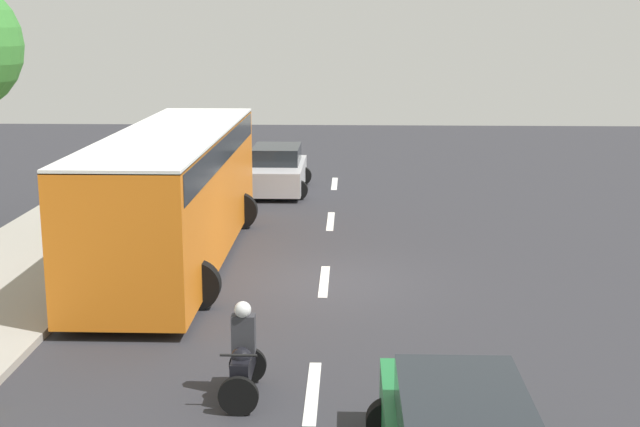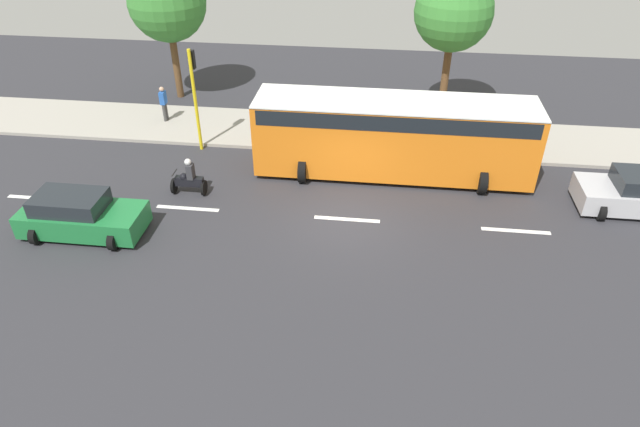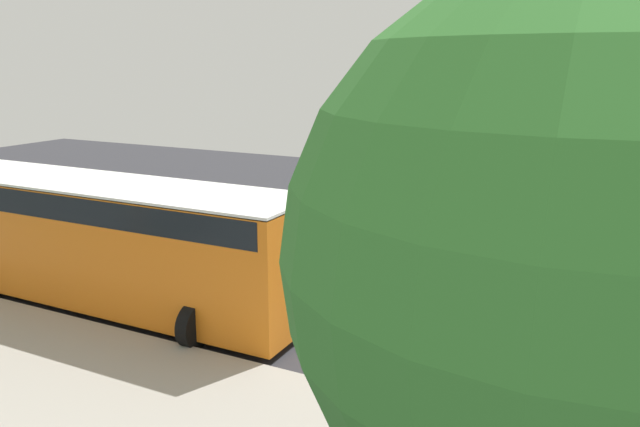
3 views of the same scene
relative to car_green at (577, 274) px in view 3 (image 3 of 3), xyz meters
The scene contains 10 objects.
ground_plane 9.35m from the car_green, 78.25° to the right, with size 40.00×60.00×0.10m, color #2D2D33.
sidewalk 12.76m from the car_green, 45.71° to the right, with size 4.00×60.00×0.15m, color #9E998E.
lane_stripe_north 15.25m from the car_green, 82.85° to the right, with size 0.20×2.40×0.01m, color white.
lane_stripe_mid 9.34m from the car_green, 78.25° to the right, with size 0.20×2.40×0.01m, color white.
lane_stripe_south 3.72m from the car_green, 58.69° to the right, with size 0.20×2.40×0.01m, color white.
car_green is the anchor object (origin of this frame).
city_bus 12.05m from the car_green, 62.60° to the right, with size 3.20×11.00×3.16m.
motorcycle 4.14m from the car_green, 44.50° to the right, with size 0.60×1.30×1.53m.
traffic_light_corner 7.44m from the car_green, 18.15° to the right, with size 0.49×0.24×4.50m.
street_tree_center 13.16m from the car_green, ahead, with size 3.83×3.83×6.80m.
Camera 3 is at (14.77, 10.11, 6.14)m, focal length 35.22 mm.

